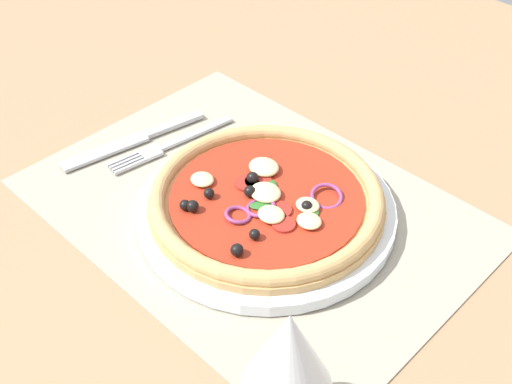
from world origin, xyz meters
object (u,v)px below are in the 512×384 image
at_px(plate, 264,212).
at_px(pizza, 264,200).
at_px(fork, 166,146).
at_px(knife, 133,140).
at_px(wine_glass, 288,357).

height_order(plate, pizza, pizza).
height_order(plate, fork, plate).
height_order(pizza, knife, pizza).
bearing_deg(fork, wine_glass, 72.22).
height_order(pizza, wine_glass, wine_glass).
bearing_deg(fork, plate, 96.04).
bearing_deg(wine_glass, fork, -25.92).
relative_size(pizza, wine_glass, 1.78).
relative_size(fork, knife, 0.90).
xyz_separation_m(pizza, fork, (0.18, -0.01, -0.02)).
distance_m(pizza, knife, 0.22).
relative_size(plate, fork, 1.61).
bearing_deg(pizza, wine_glass, 137.67).
height_order(plate, knife, plate).
relative_size(pizza, fork, 1.47).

